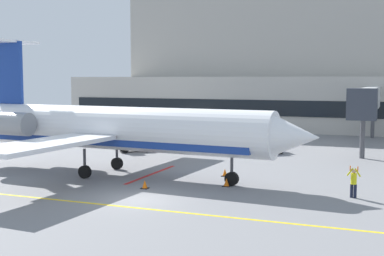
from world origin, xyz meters
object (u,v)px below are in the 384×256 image
regional_jet (109,128)px  fuel_tank (160,123)px  baggage_tug (131,143)px  marshaller (354,182)px  pushback_tractor (265,141)px  belt_loader (157,135)px

regional_jet → fuel_tank: regional_jet is taller
baggage_tug → marshaller: marshaller is taller
baggage_tug → fuel_tank: fuel_tank is taller
baggage_tug → pushback_tractor: (11.72, 5.11, 0.17)m
fuel_tank → marshaller: bearing=-47.1°
belt_loader → marshaller: (21.25, -18.12, -0.09)m
baggage_tug → belt_loader: bearing=89.6°
regional_jet → belt_loader: size_ratio=7.79×
belt_loader → fuel_tank: 9.92m
fuel_tank → pushback_tractor: bearing=-31.7°
baggage_tug → marshaller: bearing=-30.2°
pushback_tractor → belt_loader: belt_loader is taller
pushback_tractor → belt_loader: (-11.68, 0.61, 0.02)m
baggage_tug → pushback_tractor: pushback_tractor is taller
fuel_tank → marshaller: fuel_tank is taller
regional_jet → belt_loader: 17.47m
baggage_tug → pushback_tractor: bearing=23.6°
regional_jet → baggage_tug: bearing=110.6°
pushback_tractor → fuel_tank: fuel_tank is taller
pushback_tractor → fuel_tank: bearing=148.3°
regional_jet → pushback_tractor: bearing=65.0°
regional_jet → marshaller: (17.12, -1.31, -2.43)m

